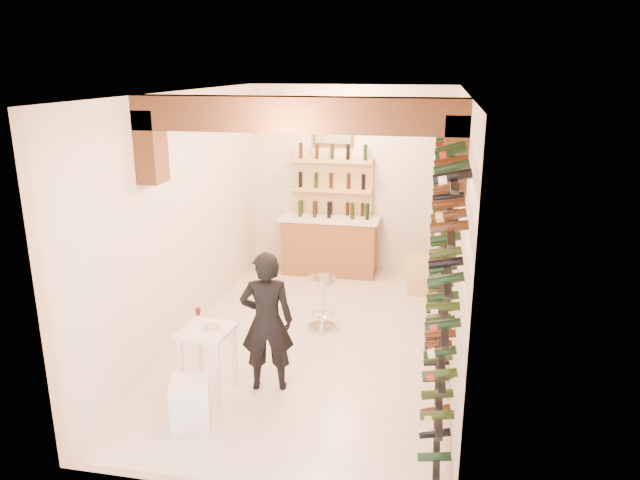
{
  "coord_description": "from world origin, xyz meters",
  "views": [
    {
      "loc": [
        1.46,
        -7.03,
        3.51
      ],
      "look_at": [
        0.0,
        0.3,
        1.3
      ],
      "focal_mm": 33.33,
      "sensor_mm": 36.0,
      "label": 1
    }
  ],
  "objects_px": {
    "tasting_table": "(207,340)",
    "person": "(267,321)",
    "wine_rack": "(440,234)",
    "white_stool": "(191,403)",
    "back_counter": "(329,244)",
    "crate_lower": "(422,285)",
    "chrome_barstool": "(322,299)"
  },
  "relations": [
    {
      "from": "tasting_table",
      "to": "person",
      "type": "height_order",
      "value": "person"
    },
    {
      "from": "tasting_table",
      "to": "person",
      "type": "xyz_separation_m",
      "value": [
        0.61,
        0.23,
        0.17
      ]
    },
    {
      "from": "wine_rack",
      "to": "white_stool",
      "type": "relative_size",
      "value": 11.94
    },
    {
      "from": "wine_rack",
      "to": "tasting_table",
      "type": "xyz_separation_m",
      "value": [
        -2.43,
        -1.5,
        -0.92
      ]
    },
    {
      "from": "back_counter",
      "to": "crate_lower",
      "type": "xyz_separation_m",
      "value": [
        1.63,
        -0.65,
        -0.39
      ]
    },
    {
      "from": "wine_rack",
      "to": "back_counter",
      "type": "xyz_separation_m",
      "value": [
        -1.83,
        2.65,
        -1.02
      ]
    },
    {
      "from": "chrome_barstool",
      "to": "crate_lower",
      "type": "relative_size",
      "value": 1.58
    },
    {
      "from": "back_counter",
      "to": "person",
      "type": "xyz_separation_m",
      "value": [
        0.02,
        -3.91,
        0.27
      ]
    },
    {
      "from": "wine_rack",
      "to": "crate_lower",
      "type": "distance_m",
      "value": 2.45
    },
    {
      "from": "wine_rack",
      "to": "white_stool",
      "type": "xyz_separation_m",
      "value": [
        -2.38,
        -2.12,
        -1.31
      ]
    },
    {
      "from": "white_stool",
      "to": "crate_lower",
      "type": "height_order",
      "value": "white_stool"
    },
    {
      "from": "back_counter",
      "to": "crate_lower",
      "type": "distance_m",
      "value": 1.8
    },
    {
      "from": "tasting_table",
      "to": "person",
      "type": "relative_size",
      "value": 0.58
    },
    {
      "from": "wine_rack",
      "to": "person",
      "type": "xyz_separation_m",
      "value": [
        -1.82,
        -1.27,
        -0.74
      ]
    },
    {
      "from": "crate_lower",
      "to": "wine_rack",
      "type": "bearing_deg",
      "value": -84.25
    },
    {
      "from": "tasting_table",
      "to": "person",
      "type": "bearing_deg",
      "value": 25.91
    },
    {
      "from": "white_stool",
      "to": "chrome_barstool",
      "type": "distance_m",
      "value": 2.67
    },
    {
      "from": "person",
      "to": "back_counter",
      "type": "bearing_deg",
      "value": -102.02
    },
    {
      "from": "wine_rack",
      "to": "person",
      "type": "relative_size",
      "value": 3.55
    },
    {
      "from": "wine_rack",
      "to": "person",
      "type": "height_order",
      "value": "wine_rack"
    },
    {
      "from": "back_counter",
      "to": "wine_rack",
      "type": "bearing_deg",
      "value": -55.34
    },
    {
      "from": "tasting_table",
      "to": "chrome_barstool",
      "type": "bearing_deg",
      "value": 69.42
    },
    {
      "from": "tasting_table",
      "to": "crate_lower",
      "type": "relative_size",
      "value": 1.98
    },
    {
      "from": "white_stool",
      "to": "person",
      "type": "xyz_separation_m",
      "value": [
        0.56,
        0.85,
        0.56
      ]
    },
    {
      "from": "wine_rack",
      "to": "crate_lower",
      "type": "height_order",
      "value": "wine_rack"
    },
    {
      "from": "tasting_table",
      "to": "white_stool",
      "type": "relative_size",
      "value": 1.95
    },
    {
      "from": "wine_rack",
      "to": "back_counter",
      "type": "relative_size",
      "value": 3.35
    },
    {
      "from": "back_counter",
      "to": "chrome_barstool",
      "type": "distance_m",
      "value": 2.28
    },
    {
      "from": "white_stool",
      "to": "chrome_barstool",
      "type": "bearing_deg",
      "value": 71.15
    },
    {
      "from": "person",
      "to": "crate_lower",
      "type": "relative_size",
      "value": 3.4
    },
    {
      "from": "wine_rack",
      "to": "crate_lower",
      "type": "relative_size",
      "value": 12.07
    },
    {
      "from": "wine_rack",
      "to": "chrome_barstool",
      "type": "relative_size",
      "value": 7.62
    }
  ]
}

